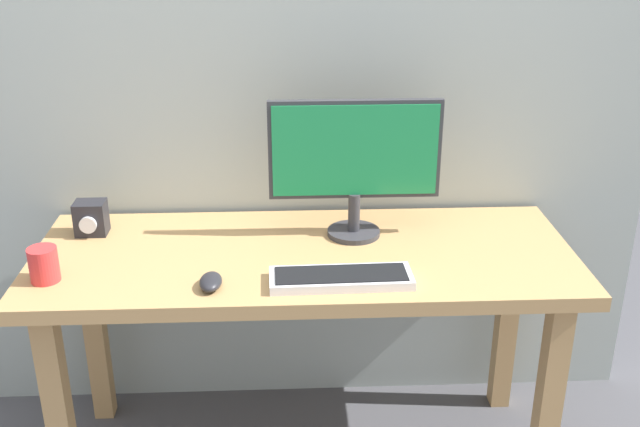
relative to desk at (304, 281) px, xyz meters
The scene contains 6 objects.
desk is the anchor object (origin of this frame).
monitor 0.39m from the desk, 37.90° to the left, with size 0.51×0.16×0.42m.
keyboard_primary 0.24m from the desk, 64.45° to the right, with size 0.39×0.14×0.03m.
mouse 0.35m from the desk, 140.74° to the right, with size 0.06×0.10×0.03m, color #232328.
audio_controller 0.68m from the desk, 166.28° to the left, with size 0.09×0.09×0.10m.
coffee_mug 0.73m from the desk, 168.15° to the right, with size 0.08×0.08×0.10m, color red.
Camera 1 is at (-0.04, -1.97, 1.68)m, focal length 42.12 mm.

